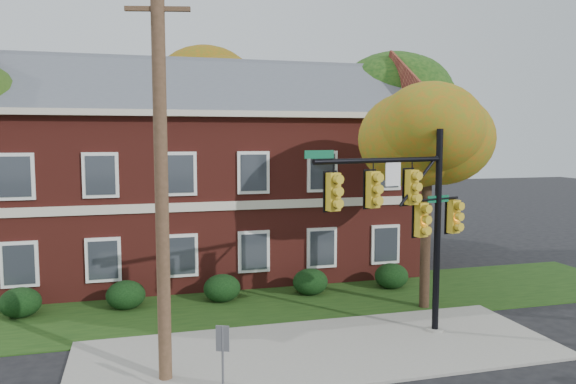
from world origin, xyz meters
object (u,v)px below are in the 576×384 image
object	(u,v)px
hedge_far_right	(391,276)
traffic_signal	(410,210)
apartment_building	(203,164)
tree_near_right	(436,124)
hedge_left	(126,295)
hedge_right	(310,282)
utility_pole	(161,182)
tree_right_rear	(418,101)
hedge_center	(222,288)
sign_post	(223,355)
hedge_far_left	(20,303)
tree_far_rear	(209,93)

from	to	relation	value
hedge_far_right	traffic_signal	world-z (taller)	traffic_signal
apartment_building	traffic_signal	bearing A→B (deg)	-65.60
tree_near_right	hedge_left	bearing A→B (deg)	165.19
hedge_right	utility_pole	bearing A→B (deg)	-132.36
apartment_building	tree_right_rear	xyz separation A→B (m)	(11.31, 0.86, 3.13)
apartment_building	hedge_center	xyz separation A→B (m)	(0.00, -5.25, -4.46)
hedge_left	sign_post	world-z (taller)	sign_post
hedge_left	tree_right_rear	world-z (taller)	tree_right_rear
hedge_left	hedge_far_left	bearing A→B (deg)	180.00
hedge_far_left	tree_right_rear	size ratio (longest dim) A/B	0.13
hedge_center	hedge_far_right	xyz separation A→B (m)	(7.00, 0.00, 0.00)
hedge_far_left	sign_post	distance (m)	10.43
hedge_far_left	sign_post	xyz separation A→B (m)	(5.69, -8.70, 0.88)
apartment_building	hedge_right	distance (m)	7.73
tree_near_right	tree_right_rear	bearing A→B (deg)	65.42
hedge_right	tree_far_rear	size ratio (longest dim) A/B	0.12
traffic_signal	hedge_right	bearing A→B (deg)	89.26
hedge_center	sign_post	bearing A→B (deg)	-98.56
hedge_far_left	sign_post	size ratio (longest dim) A/B	0.68
hedge_center	tree_far_rear	world-z (taller)	tree_far_rear
apartment_building	tree_right_rear	distance (m)	11.77
hedge_right	utility_pole	world-z (taller)	utility_pole
tree_far_rear	utility_pole	world-z (taller)	tree_far_rear
hedge_left	hedge_right	size ratio (longest dim) A/B	1.00
tree_far_rear	traffic_signal	distance (m)	19.53
tree_far_rear	traffic_signal	world-z (taller)	tree_far_rear
apartment_building	sign_post	bearing A→B (deg)	-95.36
apartment_building	hedge_center	world-z (taller)	apartment_building
hedge_center	traffic_signal	xyz separation A→B (m)	(4.88, -5.50, 3.49)
hedge_far_right	utility_pole	bearing A→B (deg)	-145.37
hedge_far_left	tree_far_rear	xyz separation A→B (m)	(8.34, 13.09, 8.32)
hedge_far_left	utility_pole	bearing A→B (deg)	-55.15
hedge_far_right	tree_near_right	distance (m)	6.77
hedge_far_left	tree_far_rear	distance (m)	17.61
hedge_far_left	hedge_left	xyz separation A→B (m)	(3.50, 0.00, 0.00)
apartment_building	hedge_far_right	size ratio (longest dim) A/B	13.43
apartment_building	utility_pole	distance (m)	12.04
hedge_far_left	sign_post	world-z (taller)	sign_post
hedge_left	tree_right_rear	distance (m)	17.74
hedge_center	sign_post	world-z (taller)	sign_post
hedge_left	hedge_right	distance (m)	7.00
tree_far_rear	traffic_signal	xyz separation A→B (m)	(3.54, -18.59, -4.83)
apartment_building	traffic_signal	world-z (taller)	apartment_building
apartment_building	hedge_far_left	distance (m)	9.82
tree_near_right	hedge_center	bearing A→B (deg)	158.58
apartment_building	hedge_right	bearing A→B (deg)	-56.33
hedge_far_left	tree_right_rear	xyz separation A→B (m)	(18.31, 6.11, 7.60)
traffic_signal	hedge_far_left	bearing A→B (deg)	140.35
hedge_right	tree_near_right	world-z (taller)	tree_near_right
hedge_far_right	tree_right_rear	bearing A→B (deg)	54.77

